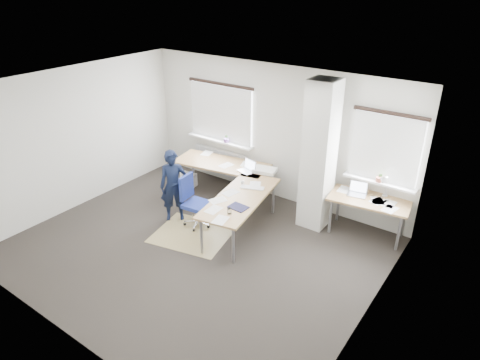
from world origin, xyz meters
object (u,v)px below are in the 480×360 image
Objects in this scene: desk_side at (369,201)px; task_chair at (196,212)px; person at (174,186)px; desk_main at (233,181)px.

desk_side is 3.19m from task_chair.
desk_main is at bearing 6.00° from person.
desk_side reaches higher than desk_main.
person is (-3.23, -1.61, 0.02)m from desk_side.
person reaches higher than task_chair.
task_chair is at bearing -119.95° from desk_main.
task_chair reaches higher than desk_main.
desk_main is 2.58m from desk_side.
desk_main is 1.98× the size of person.
person is at bearing -141.29° from desk_main.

